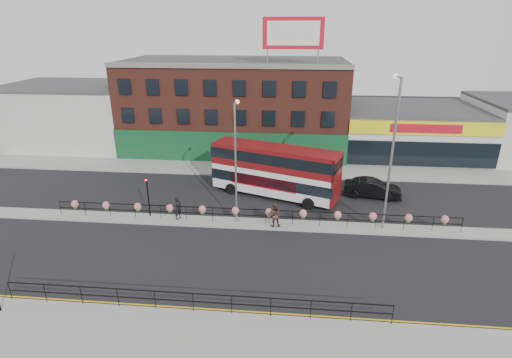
# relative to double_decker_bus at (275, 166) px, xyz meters

# --- Properties ---
(ground) EXTENTS (120.00, 120.00, 0.00)m
(ground) POSITION_rel_double_decker_bus_xyz_m (-1.38, -5.46, -2.74)
(ground) COLOR black
(ground) RESTS_ON ground
(south_pavement) EXTENTS (60.00, 4.00, 0.15)m
(south_pavement) POSITION_rel_double_decker_bus_xyz_m (-1.38, -17.46, -2.66)
(south_pavement) COLOR #959592
(south_pavement) RESTS_ON ground
(north_pavement) EXTENTS (60.00, 4.00, 0.15)m
(north_pavement) POSITION_rel_double_decker_bus_xyz_m (-1.38, 6.54, -2.66)
(north_pavement) COLOR #959592
(north_pavement) RESTS_ON ground
(median) EXTENTS (60.00, 1.60, 0.15)m
(median) POSITION_rel_double_decker_bus_xyz_m (-1.38, -5.46, -2.66)
(median) COLOR #959592
(median) RESTS_ON ground
(yellow_line_inner) EXTENTS (60.00, 0.10, 0.01)m
(yellow_line_inner) POSITION_rel_double_decker_bus_xyz_m (-1.38, -15.16, -2.73)
(yellow_line_inner) COLOR gold
(yellow_line_inner) RESTS_ON ground
(yellow_line_outer) EXTENTS (60.00, 0.10, 0.01)m
(yellow_line_outer) POSITION_rel_double_decker_bus_xyz_m (-1.38, -15.34, -2.73)
(yellow_line_outer) COLOR gold
(yellow_line_outer) RESTS_ON ground
(brick_building) EXTENTS (25.00, 12.21, 10.30)m
(brick_building) POSITION_rel_double_decker_bus_xyz_m (-5.38, 14.49, 2.39)
(brick_building) COLOR brown
(brick_building) RESTS_ON ground
(supermarket) EXTENTS (15.00, 12.25, 5.30)m
(supermarket) POSITION_rel_double_decker_bus_xyz_m (14.62, 14.44, -0.09)
(supermarket) COLOR silver
(supermarket) RESTS_ON ground
(warehouse_west) EXTENTS (15.50, 12.00, 7.30)m
(warehouse_west) POSITION_rel_double_decker_bus_xyz_m (-25.63, 14.54, 0.91)
(warehouse_west) COLOR #B8B8B2
(warehouse_west) RESTS_ON ground
(billboard) EXTENTS (6.00, 0.29, 4.40)m
(billboard) POSITION_rel_double_decker_bus_xyz_m (1.12, 9.52, 10.44)
(billboard) COLOR #B50F1F
(billboard) RESTS_ON brick_building
(median_railing) EXTENTS (30.04, 0.56, 1.23)m
(median_railing) POSITION_rel_double_decker_bus_xyz_m (-1.38, -5.46, -1.69)
(median_railing) COLOR black
(median_railing) RESTS_ON median
(south_railing) EXTENTS (20.04, 0.05, 1.12)m
(south_railing) POSITION_rel_double_decker_bus_xyz_m (-3.38, -15.56, -1.78)
(south_railing) COLOR black
(south_railing) RESTS_ON south_pavement
(double_decker_bus) EXTENTS (11.23, 6.29, 4.46)m
(double_decker_bus) POSITION_rel_double_decker_bus_xyz_m (0.00, 0.00, 0.00)
(double_decker_bus) COLOR silver
(double_decker_bus) RESTS_ON ground
(car) EXTENTS (3.11, 5.30, 1.58)m
(car) POSITION_rel_double_decker_bus_xyz_m (8.42, 0.63, -1.95)
(car) COLOR black
(car) RESTS_ON ground
(pedestrian_a) EXTENTS (0.99, 0.93, 1.82)m
(pedestrian_a) POSITION_rel_double_decker_bus_xyz_m (-7.04, -5.33, -1.68)
(pedestrian_a) COLOR black
(pedestrian_a) RESTS_ON median
(pedestrian_b) EXTENTS (1.06, 0.91, 1.86)m
(pedestrian_b) POSITION_rel_double_decker_bus_xyz_m (0.29, -5.83, -1.66)
(pedestrian_b) COLOR #462E26
(pedestrian_b) RESTS_ON median
(lamp_column_west) EXTENTS (0.32, 1.57, 8.93)m
(lamp_column_west) POSITION_rel_double_decker_bus_xyz_m (-2.56, -5.17, 2.70)
(lamp_column_west) COLOR gray
(lamp_column_west) RESTS_ON median
(lamp_column_east) EXTENTS (0.39, 1.90, 10.80)m
(lamp_column_east) POSITION_rel_double_decker_bus_xyz_m (8.18, -5.04, 3.81)
(lamp_column_east) COLOR gray
(lamp_column_east) RESTS_ON median
(traffic_light_median) EXTENTS (0.15, 0.28, 3.65)m
(traffic_light_median) POSITION_rel_double_decker_bus_xyz_m (-9.38, -5.07, -0.27)
(traffic_light_median) COLOR black
(traffic_light_median) RESTS_ON median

